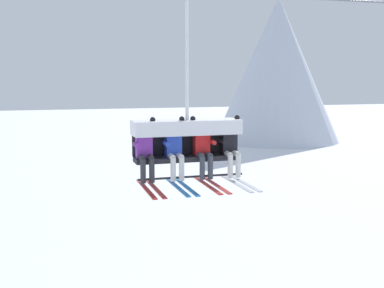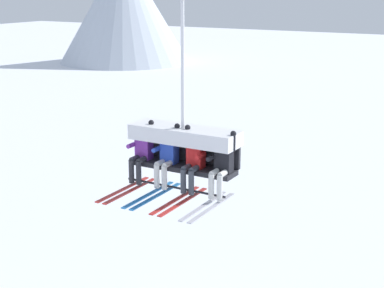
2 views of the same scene
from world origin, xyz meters
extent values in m
cone|color=silver|center=(-34.88, 45.60, 6.29)|extent=(15.02, 15.02, 12.58)
cube|color=#232328|center=(0.37, -0.80, 5.26)|extent=(2.21, 0.48, 0.10)
cube|color=#232328|center=(0.37, -0.52, 5.54)|extent=(2.21, 0.08, 0.45)
cube|color=silver|center=(0.37, -0.74, 5.91)|extent=(2.25, 0.68, 0.30)
cylinder|color=black|center=(0.37, -1.12, 4.93)|extent=(2.21, 0.04, 0.04)
cylinder|color=silver|center=(0.37, -0.80, 7.32)|extent=(0.07, 0.07, 2.51)
cube|color=purple|center=(-0.55, -0.82, 5.57)|extent=(0.32, 0.22, 0.52)
sphere|color=#284C93|center=(-0.55, -0.82, 5.93)|extent=(0.22, 0.22, 0.22)
ellipsoid|color=black|center=(-0.55, -0.92, 5.93)|extent=(0.17, 0.04, 0.08)
cylinder|color=#2D2D33|center=(-0.64, -0.99, 5.35)|extent=(0.11, 0.34, 0.11)
cylinder|color=#2D2D33|center=(-0.46, -0.99, 5.35)|extent=(0.11, 0.34, 0.11)
cylinder|color=#2D2D33|center=(-0.64, -1.16, 5.11)|extent=(0.11, 0.11, 0.48)
cylinder|color=#2D2D33|center=(-0.46, -1.16, 5.11)|extent=(0.11, 0.11, 0.48)
cube|color=#B22823|center=(-0.64, -1.46, 4.82)|extent=(0.09, 1.70, 0.02)
cube|color=#B22823|center=(-0.46, -1.46, 4.82)|extent=(0.09, 1.70, 0.02)
cylinder|color=purple|center=(-0.74, -0.97, 5.61)|extent=(0.09, 0.30, 0.09)
cylinder|color=purple|center=(-0.36, -0.82, 5.92)|extent=(0.09, 0.09, 0.30)
sphere|color=black|center=(-0.36, -0.82, 6.09)|extent=(0.11, 0.11, 0.11)
cube|color=#2847B7|center=(0.06, -0.82, 5.57)|extent=(0.32, 0.22, 0.52)
sphere|color=silver|center=(0.06, -0.82, 5.93)|extent=(0.22, 0.22, 0.22)
ellipsoid|color=black|center=(0.06, -0.92, 5.93)|extent=(0.17, 0.04, 0.08)
cylinder|color=silver|center=(-0.03, -0.99, 5.35)|extent=(0.11, 0.34, 0.11)
cylinder|color=silver|center=(0.15, -0.99, 5.35)|extent=(0.11, 0.34, 0.11)
cylinder|color=silver|center=(-0.03, -1.16, 5.11)|extent=(0.11, 0.11, 0.48)
cylinder|color=silver|center=(0.15, -1.16, 5.11)|extent=(0.11, 0.11, 0.48)
cube|color=#1E6BB2|center=(-0.03, -1.46, 4.82)|extent=(0.09, 1.70, 0.02)
cube|color=#1E6BB2|center=(0.15, -1.46, 4.82)|extent=(0.09, 1.70, 0.02)
cylinder|color=#2847B7|center=(-0.13, -0.97, 5.61)|extent=(0.09, 0.30, 0.09)
cylinder|color=#2847B7|center=(0.25, -0.82, 5.92)|extent=(0.09, 0.09, 0.30)
sphere|color=black|center=(0.25, -0.82, 6.09)|extent=(0.11, 0.11, 0.11)
cube|color=red|center=(0.67, -0.82, 5.57)|extent=(0.32, 0.22, 0.52)
sphere|color=silver|center=(0.67, -0.82, 5.93)|extent=(0.22, 0.22, 0.22)
ellipsoid|color=black|center=(0.67, -0.92, 5.93)|extent=(0.17, 0.04, 0.08)
cylinder|color=#3D424C|center=(0.58, -0.99, 5.35)|extent=(0.11, 0.34, 0.11)
cylinder|color=#3D424C|center=(0.76, -0.99, 5.35)|extent=(0.11, 0.34, 0.11)
cylinder|color=#3D424C|center=(0.58, -1.16, 5.11)|extent=(0.11, 0.11, 0.48)
cylinder|color=#3D424C|center=(0.76, -1.16, 5.11)|extent=(0.11, 0.11, 0.48)
cube|color=#B22823|center=(0.58, -1.46, 4.82)|extent=(0.09, 1.70, 0.02)
cube|color=#B22823|center=(0.76, -1.46, 4.82)|extent=(0.09, 1.70, 0.02)
cylinder|color=red|center=(0.48, -0.82, 5.92)|extent=(0.09, 0.09, 0.30)
sphere|color=black|center=(0.48, -0.82, 6.09)|extent=(0.11, 0.11, 0.11)
cylinder|color=red|center=(0.86, -0.97, 5.61)|extent=(0.09, 0.30, 0.09)
cube|color=black|center=(1.28, -0.82, 5.57)|extent=(0.32, 0.22, 0.52)
sphere|color=maroon|center=(1.28, -0.82, 5.93)|extent=(0.22, 0.22, 0.22)
ellipsoid|color=black|center=(1.28, -0.92, 5.93)|extent=(0.17, 0.04, 0.08)
cylinder|color=silver|center=(1.19, -0.99, 5.35)|extent=(0.11, 0.34, 0.11)
cylinder|color=silver|center=(1.37, -0.99, 5.35)|extent=(0.11, 0.34, 0.11)
cylinder|color=silver|center=(1.19, -1.16, 5.11)|extent=(0.11, 0.11, 0.48)
cylinder|color=silver|center=(1.37, -1.16, 5.11)|extent=(0.11, 0.11, 0.48)
cube|color=#B2B2BC|center=(1.19, -1.46, 4.82)|extent=(0.09, 1.70, 0.02)
cube|color=#B2B2BC|center=(1.37, -1.46, 4.82)|extent=(0.09, 1.70, 0.02)
cylinder|color=black|center=(1.09, -0.97, 5.61)|extent=(0.09, 0.30, 0.09)
cylinder|color=black|center=(1.47, -0.82, 5.92)|extent=(0.09, 0.09, 0.30)
sphere|color=black|center=(1.47, -0.82, 6.09)|extent=(0.11, 0.11, 0.11)
camera|label=1|loc=(-2.32, -10.34, 6.92)|focal=45.00mm
camera|label=2|loc=(6.05, -10.41, 8.78)|focal=55.00mm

